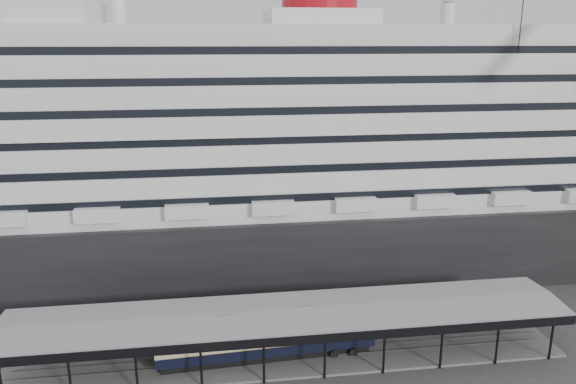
% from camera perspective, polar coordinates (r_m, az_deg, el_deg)
% --- Properties ---
extents(cruise_ship, '(130.00, 30.00, 43.90)m').
position_cam_1_polar(cruise_ship, '(78.42, -2.73, 5.85)').
color(cruise_ship, black).
rests_on(cruise_ship, ground).
extents(platform_canopy, '(56.00, 9.18, 5.30)m').
position_cam_1_polar(platform_canopy, '(58.22, 0.04, -14.43)').
color(platform_canopy, slate).
rests_on(platform_canopy, ground).
extents(pullman_carriage, '(22.01, 4.16, 21.48)m').
position_cam_1_polar(pullman_carriage, '(57.87, -2.19, -14.36)').
color(pullman_carriage, black).
rests_on(pullman_carriage, ground).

